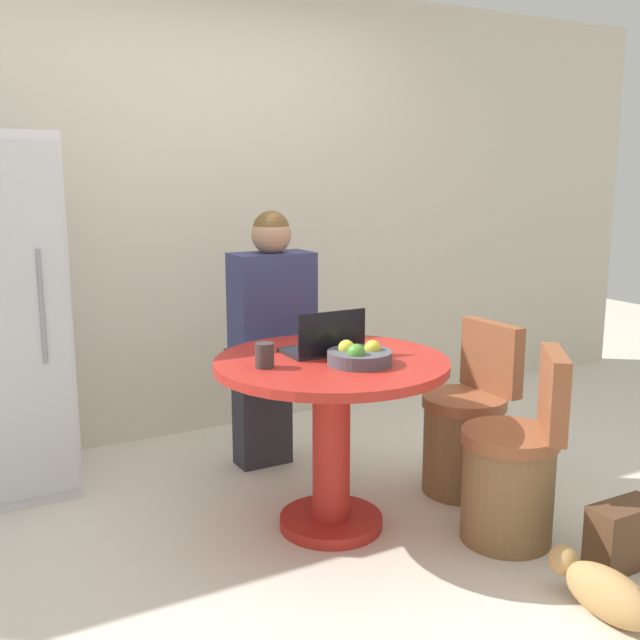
# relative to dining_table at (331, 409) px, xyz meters

# --- Properties ---
(ground_plane) EXTENTS (12.00, 12.00, 0.00)m
(ground_plane) POSITION_rel_dining_table_xyz_m (-0.07, -0.13, -0.54)
(ground_plane) COLOR beige
(wall_back) EXTENTS (7.00, 0.06, 2.60)m
(wall_back) POSITION_rel_dining_table_xyz_m (-0.07, 1.51, 0.76)
(wall_back) COLOR beige
(wall_back) RESTS_ON ground_plane
(dining_table) EXTENTS (0.99, 0.99, 0.76)m
(dining_table) POSITION_rel_dining_table_xyz_m (0.00, 0.00, 0.00)
(dining_table) COLOR #B2261E
(dining_table) RESTS_ON ground_plane
(chair_near_right_corner) EXTENTS (0.47, 0.47, 0.82)m
(chair_near_right_corner) POSITION_rel_dining_table_xyz_m (0.60, -0.47, -0.25)
(chair_near_right_corner) COLOR brown
(chair_near_right_corner) RESTS_ON ground_plane
(chair_right_side) EXTENTS (0.40, 0.40, 0.82)m
(chair_right_side) POSITION_rel_dining_table_xyz_m (0.76, 0.02, -0.25)
(chair_right_side) COLOR brown
(chair_right_side) RESTS_ON ground_plane
(person_seated) EXTENTS (0.40, 0.37, 1.35)m
(person_seated) POSITION_rel_dining_table_xyz_m (0.05, 0.72, 0.20)
(person_seated) COLOR #2D2D38
(person_seated) RESTS_ON ground_plane
(laptop) EXTENTS (0.32, 0.21, 0.20)m
(laptop) POSITION_rel_dining_table_xyz_m (0.02, 0.09, 0.26)
(laptop) COLOR #232328
(laptop) RESTS_ON dining_table
(fruit_bowl) EXTENTS (0.27, 0.27, 0.10)m
(fruit_bowl) POSITION_rel_dining_table_xyz_m (0.06, -0.13, 0.26)
(fruit_bowl) COLOR #4C4C56
(fruit_bowl) RESTS_ON dining_table
(coffee_cup) EXTENTS (0.08, 0.08, 0.10)m
(coffee_cup) POSITION_rel_dining_table_xyz_m (-0.30, 0.01, 0.27)
(coffee_cup) COLOR #383333
(coffee_cup) RESTS_ON dining_table
(cat) EXTENTS (0.16, 0.50, 0.19)m
(cat) POSITION_rel_dining_table_xyz_m (0.50, -1.05, -0.44)
(cat) COLOR tan
(cat) RESTS_ON ground_plane
(handbag) EXTENTS (0.30, 0.14, 0.26)m
(handbag) POSITION_rel_dining_table_xyz_m (0.84, -0.85, -0.41)
(handbag) COLOR brown
(handbag) RESTS_ON ground_plane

